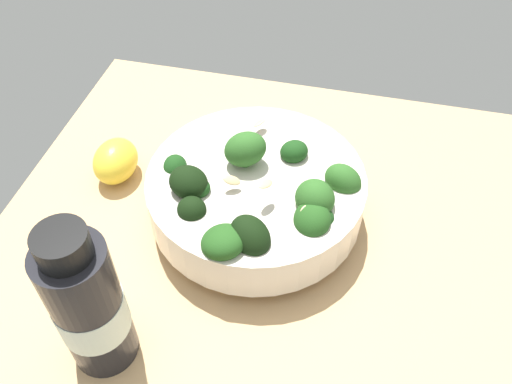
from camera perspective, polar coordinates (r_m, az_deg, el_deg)
ground_plane at (r=58.41cm, az=-0.08°, el=-6.28°), size 56.59×56.59×3.48cm
bowl_of_broccoli at (r=55.65cm, az=0.07°, el=-0.10°), size 22.99×22.61×11.24cm
lemon_wedge at (r=63.78cm, az=-14.70°, el=3.21°), size 6.32×5.04×4.81cm
bottle_tall at (r=46.07cm, az=-17.38°, el=-11.41°), size 5.83×5.83×16.53cm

